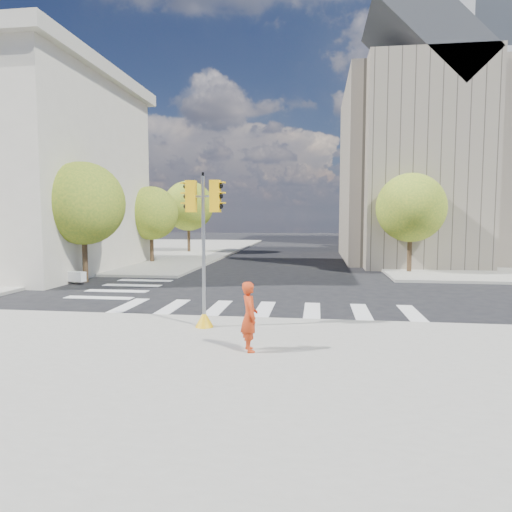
{
  "coord_description": "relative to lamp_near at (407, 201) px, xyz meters",
  "views": [
    {
      "loc": [
        1.86,
        -18.93,
        3.51
      ],
      "look_at": [
        -0.32,
        -2.74,
        2.1
      ],
      "focal_mm": 32.0,
      "sensor_mm": 36.0,
      "label": 1
    }
  ],
  "objects": [
    {
      "name": "lamp_far",
      "position": [
        0.0,
        14.0,
        0.0
      ],
      "size": [
        0.35,
        0.18,
        8.11
      ],
      "color": "black",
      "rests_on": "sidewalk_far_right"
    },
    {
      "name": "sidewalk_far_left",
      "position": [
        -28.0,
        12.0,
        -4.5
      ],
      "size": [
        28.0,
        40.0,
        0.15
      ],
      "primitive_type": "cube",
      "color": "gray",
      "rests_on": "ground"
    },
    {
      "name": "civic_building",
      "position": [
        7.59,
        5.12,
        2.68
      ],
      "size": [
        26.0,
        16.0,
        19.39
      ],
      "color": "gray",
      "rests_on": "ground"
    },
    {
      "name": "planter_wall",
      "position": [
        -21.0,
        -10.22,
        -4.18
      ],
      "size": [
        5.91,
        1.87,
        0.5
      ],
      "primitive_type": "cube",
      "rotation": [
        0.0,
        0.0,
        -0.25
      ],
      "color": "silver",
      "rests_on": "sidewalk_left_near"
    },
    {
      "name": "sidewalk_near",
      "position": [
        -8.0,
        -25.0,
        -4.5
      ],
      "size": [
        30.0,
        14.0,
        0.15
      ],
      "primitive_type": "cube",
      "color": "gray",
      "rests_on": "ground"
    },
    {
      "name": "tree_lw_mid",
      "position": [
        -18.5,
        0.0,
        -0.82
      ],
      "size": [
        4.0,
        4.0,
        5.77
      ],
      "color": "#382616",
      "rests_on": "ground"
    },
    {
      "name": "tree_re_far",
      "position": [
        -0.5,
        20.0,
        -0.71
      ],
      "size": [
        4.0,
        4.0,
        5.88
      ],
      "color": "#382616",
      "rests_on": "ground"
    },
    {
      "name": "traffic_signal",
      "position": [
        -9.54,
        -19.55,
        -2.44
      ],
      "size": [
        1.08,
        0.56,
        4.68
      ],
      "rotation": [
        0.0,
        0.0,
        -0.09
      ],
      "color": "#E8AA0C",
      "rests_on": "sidewalk_near"
    },
    {
      "name": "ground",
      "position": [
        -8.0,
        -14.0,
        -4.58
      ],
      "size": [
        160.0,
        160.0,
        0.0
      ],
      "primitive_type": "plane",
      "color": "black",
      "rests_on": "ground"
    },
    {
      "name": "tree_lw_far",
      "position": [
        -18.5,
        10.0,
        -0.04
      ],
      "size": [
        4.8,
        4.8,
        6.95
      ],
      "color": "#382616",
      "rests_on": "ground"
    },
    {
      "name": "office_tower",
      "position": [
        14.0,
        28.0,
        10.42
      ],
      "size": [
        20.0,
        18.0,
        30.0
      ],
      "primitive_type": "cube",
      "color": "#9EA0A3",
      "rests_on": "ground"
    },
    {
      "name": "tree_re_mid",
      "position": [
        -0.5,
        8.0,
        -0.23
      ],
      "size": [
        4.6,
        4.6,
        6.66
      ],
      "color": "#382616",
      "rests_on": "ground"
    },
    {
      "name": "tree_re_near",
      "position": [
        -0.5,
        -4.0,
        -0.53
      ],
      "size": [
        4.2,
        4.2,
        6.16
      ],
      "color": "#382616",
      "rests_on": "ground"
    },
    {
      "name": "tree_lw_near",
      "position": [
        -18.5,
        -10.0,
        -0.38
      ],
      "size": [
        4.4,
        4.4,
        6.41
      ],
      "color": "#382616",
      "rests_on": "ground"
    },
    {
      "name": "photographer",
      "position": [
        -7.8,
        -21.85,
        -3.55
      ],
      "size": [
        0.62,
        0.75,
        1.76
      ],
      "primitive_type": "imported",
      "rotation": [
        0.0,
        0.0,
        1.94
      ],
      "color": "red",
      "rests_on": "sidewalk_near"
    },
    {
      "name": "lamp_near",
      "position": [
        0.0,
        0.0,
        0.0
      ],
      "size": [
        0.35,
        0.18,
        8.11
      ],
      "color": "black",
      "rests_on": "sidewalk_far_right"
    }
  ]
}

